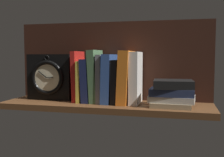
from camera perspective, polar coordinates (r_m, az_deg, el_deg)
name	(u,v)px	position (r cm, az deg, el deg)	size (l,w,h in cm)	color
ground_plane	(105,106)	(116.73, -1.37, -5.64)	(87.82, 23.41, 2.50)	brown
back_panel	(112,61)	(125.60, -0.02, 3.65)	(87.82, 1.20, 34.79)	black
book_red_requiem	(78,76)	(121.35, -6.97, 0.45)	(1.94, 12.16, 21.54)	red
book_yellow_seinlanguage	(83,81)	(120.78, -6.04, -0.54)	(1.62, 13.21, 17.43)	gold
book_navy_bierce	(89,80)	(119.85, -4.85, -0.37)	(3.08, 13.59, 18.28)	#192147
book_green_romantic	(96,76)	(118.65, -3.33, 0.50)	(3.02, 13.65, 22.03)	#476B44
book_gray_chess	(102,78)	(117.90, -2.01, 0.01)	(2.06, 13.73, 20.10)	gray
book_blue_modern	(109,78)	(117.06, -0.54, 0.02)	(3.58, 15.29, 20.28)	#2D4C8E
book_black_skeptic	(117,81)	(116.34, 1.08, -0.59)	(2.65, 15.17, 17.94)	black
book_orange_pandolfini	(126,77)	(115.40, 2.86, 0.30)	(4.08, 16.60, 21.71)	orange
book_white_catcher	(136,78)	(114.67, 4.89, 0.15)	(3.60, 14.50, 21.26)	silver
framed_clock	(49,77)	(126.90, -12.73, 0.27)	(20.35, 6.16, 20.35)	black
book_stack_side	(172,94)	(109.63, 12.26, -3.05)	(17.80, 13.44, 10.35)	#9E8966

